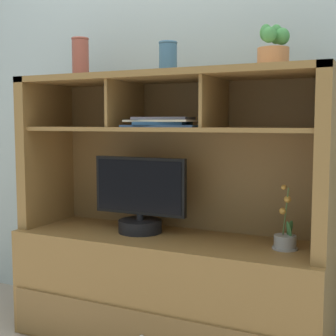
{
  "coord_description": "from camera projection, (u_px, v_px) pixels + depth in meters",
  "views": [
    {
      "loc": [
        0.98,
        -2.05,
        1.1
      ],
      "look_at": [
        0.0,
        0.0,
        0.88
      ],
      "focal_mm": 49.99,
      "sensor_mm": 36.0,
      "label": 1
    }
  ],
  "objects": [
    {
      "name": "back_wall",
      "position": [
        191.0,
        66.0,
        2.49
      ],
      "size": [
        6.0,
        0.02,
        2.8
      ],
      "primitive_type": "cube",
      "color": "#A9B9BA",
      "rests_on": "ground"
    },
    {
      "name": "media_console",
      "position": [
        169.0,
        262.0,
        2.33
      ],
      "size": [
        1.55,
        0.55,
        1.34
      ],
      "color": "olive",
      "rests_on": "ground"
    },
    {
      "name": "tv_monitor",
      "position": [
        140.0,
        202.0,
        2.37
      ],
      "size": [
        0.5,
        0.22,
        0.38
      ],
      "color": "black",
      "rests_on": "media_console"
    },
    {
      "name": "potted_orchid",
      "position": [
        285.0,
        239.0,
        2.06
      ],
      "size": [
        0.11,
        0.11,
        0.29
      ],
      "color": "gray",
      "rests_on": "media_console"
    },
    {
      "name": "magazine_stack_left",
      "position": [
        163.0,
        122.0,
        2.21
      ],
      "size": [
        0.37,
        0.24,
        0.05
      ],
      "color": "#375684",
      "rests_on": "media_console"
    },
    {
      "name": "potted_succulent",
      "position": [
        274.0,
        51.0,
        2.01
      ],
      "size": [
        0.16,
        0.16,
        0.19
      ],
      "color": "#BC7747",
      "rests_on": "media_console"
    },
    {
      "name": "ceramic_vase",
      "position": [
        80.0,
        58.0,
        2.44
      ],
      "size": [
        0.09,
        0.09,
        0.21
      ],
      "color": "brown",
      "rests_on": "media_console"
    },
    {
      "name": "accent_vase",
      "position": [
        168.0,
        57.0,
        2.23
      ],
      "size": [
        0.09,
        0.09,
        0.15
      ],
      "color": "#3A6284",
      "rests_on": "media_console"
    }
  ]
}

